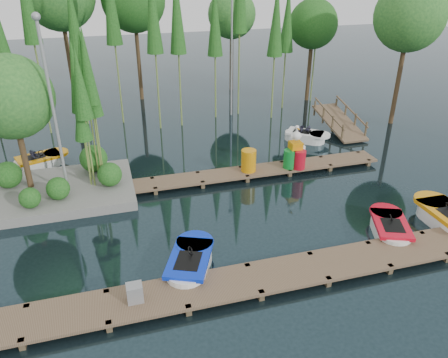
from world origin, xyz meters
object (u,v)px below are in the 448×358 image
object	(u,v)px
yellow_barrel	(249,161)
drum_cluster	(296,155)
utility_cabinet	(135,293)
boat_blue	(190,263)
boat_yellow_far	(40,161)
island	(36,122)
boat_red	(390,228)

from	to	relation	value
yellow_barrel	drum_cluster	xyz separation A→B (m)	(2.21, -0.15, 0.08)
utility_cabinet	yellow_barrel	bearing A→B (deg)	50.64
boat_blue	utility_cabinet	world-z (taller)	utility_cabinet
boat_blue	boat_yellow_far	size ratio (longest dim) A/B	1.08
utility_cabinet	drum_cluster	bearing A→B (deg)	40.72
island	drum_cluster	xyz separation A→B (m)	(10.73, -0.94, -2.30)
utility_cabinet	drum_cluster	xyz separation A→B (m)	(7.96, 6.85, 0.31)
boat_red	utility_cabinet	world-z (taller)	utility_cabinet
boat_blue	yellow_barrel	bearing A→B (deg)	79.36
island	utility_cabinet	bearing A→B (deg)	-70.39
yellow_barrel	boat_yellow_far	bearing A→B (deg)	157.28
boat_red	drum_cluster	world-z (taller)	drum_cluster
boat_red	drum_cluster	distance (m)	5.75
island	drum_cluster	distance (m)	11.02
boat_blue	island	bearing A→B (deg)	148.64
boat_blue	drum_cluster	size ratio (longest dim) A/B	1.50
island	drum_cluster	bearing A→B (deg)	-5.02
drum_cluster	utility_cabinet	bearing A→B (deg)	-139.28
boat_yellow_far	drum_cluster	xyz separation A→B (m)	(11.32, -3.97, 0.61)
boat_blue	boat_red	distance (m)	7.27
boat_yellow_far	drum_cluster	world-z (taller)	drum_cluster
utility_cabinet	yellow_barrel	world-z (taller)	yellow_barrel
boat_blue	utility_cabinet	distance (m)	2.23
boat_blue	drum_cluster	world-z (taller)	drum_cluster
island	boat_yellow_far	size ratio (longest dim) A/B	2.47
boat_yellow_far	yellow_barrel	size ratio (longest dim) A/B	2.74
island	boat_blue	bearing A→B (deg)	-54.91
island	boat_yellow_far	bearing A→B (deg)	101.10
boat_blue	utility_cabinet	bearing A→B (deg)	-122.30
boat_blue	drum_cluster	distance (m)	8.33
boat_red	yellow_barrel	xyz separation A→B (m)	(-3.36, 5.76, 0.55)
yellow_barrel	drum_cluster	bearing A→B (deg)	-3.94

